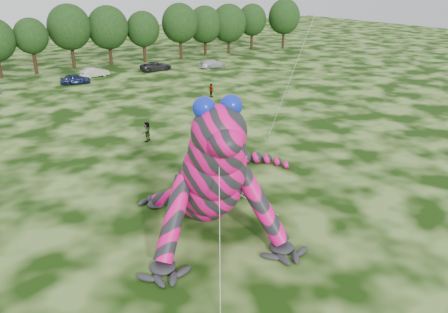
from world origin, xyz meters
name	(u,v)px	position (x,y,z in m)	size (l,w,h in m)	color
ground	(231,245)	(0.00, 0.00, 0.00)	(240.00, 240.00, 0.00)	#16330A
inflatable_gecko	(200,148)	(0.57, 4.34, 4.45)	(14.98, 17.79, 8.90)	#EE0A75
tree_9	(33,46)	(1.06, 57.35, 4.34)	(5.27, 4.74, 8.68)	black
tree_10	(70,37)	(7.40, 58.58, 5.25)	(7.09, 6.38, 10.50)	black
tree_11	(109,36)	(13.79, 58.20, 5.03)	(7.01, 6.31, 10.07)	black
tree_12	(144,37)	(20.01, 57.74, 4.49)	(5.99, 5.39, 8.97)	black
tree_13	(180,31)	(27.13, 57.13, 5.06)	(6.83, 6.15, 10.13)	black
tree_14	(205,30)	(33.46, 58.72, 4.70)	(6.82, 6.14, 9.40)	black
tree_15	(229,29)	(38.47, 57.77, 4.82)	(7.17, 6.45, 9.63)	black
tree_16	(252,27)	(45.45, 59.37, 4.69)	(6.26, 5.63, 9.37)	black
tree_17	(284,24)	(51.95, 56.66, 5.15)	(6.98, 6.28, 10.30)	black
car_4	(75,79)	(4.25, 46.64, 0.72)	(1.70, 4.23, 1.44)	#161E44
car_5	(95,72)	(8.12, 49.82, 0.72)	(1.53, 4.37, 1.44)	beige
car_6	(156,66)	(18.27, 49.29, 0.72)	(2.40, 5.20, 1.44)	#242426
car_7	(212,64)	(27.36, 46.16, 0.71)	(1.98, 4.86, 1.41)	silver
spectator_5	(147,132)	(3.11, 18.70, 0.94)	(1.74, 0.56, 1.88)	gray
spectator_3	(211,90)	(16.80, 29.43, 0.87)	(1.02, 0.43, 1.74)	gray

